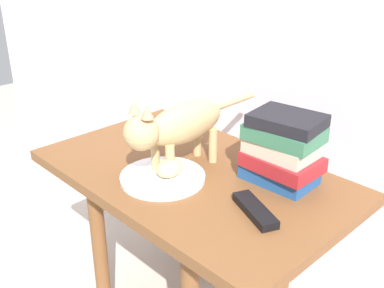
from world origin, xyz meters
The scene contains 7 objects.
side_table centered at (0.00, 0.00, 0.49)m, with size 0.86×0.52×0.57m.
plate centered at (-0.02, -0.09, 0.58)m, with size 0.22×0.22×0.01m, color white.
bread_roll centered at (0.00, -0.08, 0.61)m, with size 0.08×0.06×0.05m, color #E0BC7A.
cat centered at (-0.03, -0.02, 0.70)m, with size 0.10×0.48×0.23m.
book_stack centered at (0.20, 0.12, 0.66)m, with size 0.19×0.15×0.19m.
candle_jar centered at (-0.23, 0.15, 0.61)m, with size 0.07×0.07×0.08m.
tv_remote centered at (0.25, -0.04, 0.58)m, with size 0.15×0.04×0.02m, color black.
Camera 1 is at (0.80, -0.77, 1.16)m, focal length 43.05 mm.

